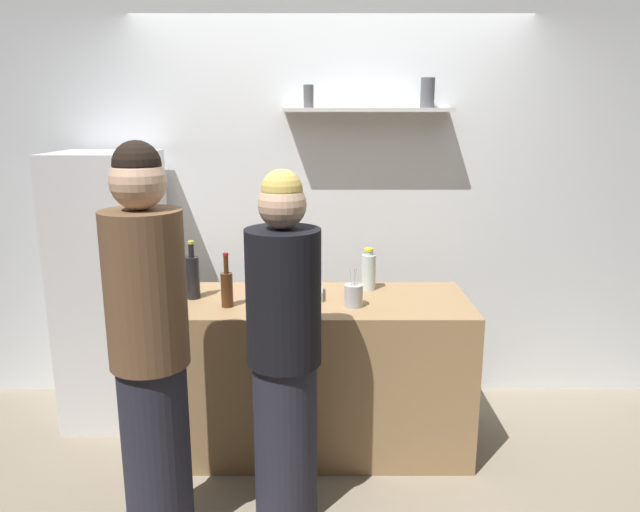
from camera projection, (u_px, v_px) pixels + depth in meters
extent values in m
plane|color=gray|center=(333.00, 493.00, 3.08)|extent=(5.28, 5.28, 0.00)
cube|color=white|center=(330.00, 206.00, 4.00)|extent=(4.80, 0.10, 2.60)
cube|color=silver|center=(367.00, 110.00, 3.70)|extent=(1.04, 0.22, 0.02)
cylinder|color=#4C4C51|center=(308.00, 96.00, 3.68)|extent=(0.06, 0.06, 0.14)
cylinder|color=#4C4C51|center=(427.00, 93.00, 3.67)|extent=(0.09, 0.09, 0.18)
cube|color=white|center=(113.00, 289.00, 3.71)|extent=(0.58, 0.58, 1.68)
cylinder|color=#99999E|center=(122.00, 291.00, 3.39)|extent=(0.02, 0.02, 0.45)
cube|color=#9E7A51|center=(320.00, 372.00, 3.47)|extent=(1.67, 0.70, 0.89)
cube|color=gray|center=(293.00, 292.00, 3.42)|extent=(0.34, 0.24, 0.05)
cylinder|color=#B2B2B7|center=(353.00, 296.00, 3.22)|extent=(0.10, 0.10, 0.12)
cylinder|color=silver|center=(353.00, 284.00, 3.23)|extent=(0.01, 0.01, 0.17)
cylinder|color=silver|center=(353.00, 284.00, 3.22)|extent=(0.03, 0.01, 0.18)
cylinder|color=silver|center=(350.00, 284.00, 3.20)|extent=(0.02, 0.03, 0.18)
cylinder|color=silver|center=(354.00, 286.00, 3.20)|extent=(0.01, 0.01, 0.17)
cylinder|color=#472814|center=(227.00, 290.00, 3.22)|extent=(0.06, 0.06, 0.19)
cylinder|color=#472814|center=(226.00, 265.00, 3.18)|extent=(0.03, 0.03, 0.10)
cylinder|color=maroon|center=(225.00, 254.00, 3.17)|extent=(0.03, 0.03, 0.02)
cylinder|color=black|center=(192.00, 278.00, 3.36)|extent=(0.08, 0.08, 0.24)
cylinder|color=black|center=(191.00, 250.00, 3.32)|extent=(0.03, 0.03, 0.08)
cylinder|color=gold|center=(191.00, 242.00, 3.31)|extent=(0.04, 0.04, 0.02)
cylinder|color=silver|center=(368.00, 272.00, 3.53)|extent=(0.08, 0.08, 0.21)
cylinder|color=silver|center=(369.00, 253.00, 3.50)|extent=(0.05, 0.05, 0.02)
cylinder|color=yellow|center=(369.00, 250.00, 3.49)|extent=(0.05, 0.05, 0.02)
cylinder|color=#262633|center=(157.00, 451.00, 2.69)|extent=(0.30, 0.30, 0.85)
cylinder|color=brown|center=(145.00, 289.00, 2.51)|extent=(0.34, 0.34, 0.67)
sphere|color=#D8AD8C|center=(138.00, 182.00, 2.41)|extent=(0.23, 0.23, 0.23)
sphere|color=black|center=(136.00, 165.00, 2.39)|extent=(0.20, 0.20, 0.20)
cylinder|color=#262633|center=(285.00, 439.00, 2.85)|extent=(0.30, 0.30, 0.79)
cylinder|color=black|center=(283.00, 297.00, 2.69)|extent=(0.34, 0.34, 0.62)
sphere|color=#D8AD8C|center=(282.00, 205.00, 2.59)|extent=(0.21, 0.21, 0.21)
sphere|color=#D8B759|center=(282.00, 190.00, 2.58)|extent=(0.18, 0.18, 0.18)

